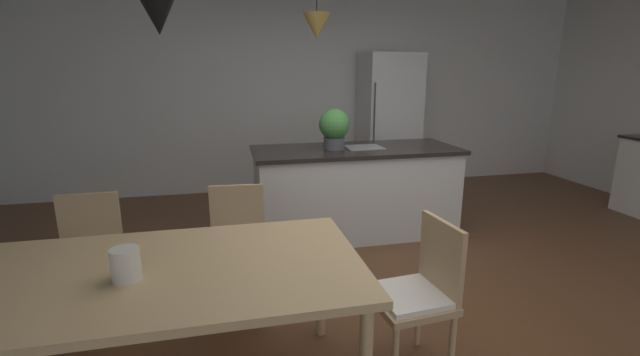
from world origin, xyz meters
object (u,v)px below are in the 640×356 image
at_px(refrigerator, 388,123).
at_px(chair_far_right, 238,245).
at_px(chair_far_left, 89,258).
at_px(vase_on_dining_table, 126,264).
at_px(dining_table, 138,283).
at_px(kitchen_island, 355,190).
at_px(chair_kitchen_end, 418,292).
at_px(potted_plant_on_island, 334,127).

bearing_deg(refrigerator, chair_far_right, -128.74).
xyz_separation_m(chair_far_left, vase_on_dining_table, (0.45, -0.95, 0.36)).
relative_size(dining_table, chair_far_right, 2.41).
relative_size(chair_far_left, vase_on_dining_table, 6.04).
bearing_deg(dining_table, kitchen_island, 50.44).
bearing_deg(kitchen_island, chair_far_right, -136.05).
distance_m(chair_kitchen_end, vase_on_dining_table, 1.49).
distance_m(dining_table, refrigerator, 4.49).
xyz_separation_m(chair_far_right, kitchen_island, (1.23, 1.18, -0.01)).
bearing_deg(chair_far_left, chair_kitchen_end, -24.79).
bearing_deg(refrigerator, chair_kitchen_end, -109.10).
relative_size(chair_far_left, potted_plant_on_island, 2.21).
relative_size(refrigerator, potted_plant_on_island, 4.78).
distance_m(chair_far_right, refrigerator, 3.53).
xyz_separation_m(chair_far_left, potted_plant_on_island, (1.95, 1.18, 0.64)).
distance_m(chair_far_left, refrigerator, 4.19).
bearing_deg(chair_kitchen_end, vase_on_dining_table, -176.84).
xyz_separation_m(dining_table, vase_on_dining_table, (-0.02, -0.07, 0.13)).
relative_size(kitchen_island, refrigerator, 1.09).
relative_size(chair_far_right, potted_plant_on_island, 2.21).
bearing_deg(kitchen_island, potted_plant_on_island, 180.00).
bearing_deg(refrigerator, vase_on_dining_table, -126.13).
xyz_separation_m(refrigerator, potted_plant_on_island, (-1.19, -1.55, 0.17)).
relative_size(chair_kitchen_end, kitchen_island, 0.42).
bearing_deg(chair_far_right, chair_kitchen_end, -42.83).
xyz_separation_m(chair_kitchen_end, vase_on_dining_table, (-1.44, -0.08, 0.36)).
xyz_separation_m(chair_far_left, kitchen_island, (2.17, 1.18, -0.01)).
xyz_separation_m(chair_kitchen_end, kitchen_island, (0.28, 2.06, -0.01)).
xyz_separation_m(dining_table, chair_far_left, (-0.47, 0.88, -0.22)).
relative_size(dining_table, refrigerator, 1.11).
bearing_deg(chair_kitchen_end, refrigerator, 70.90).
bearing_deg(dining_table, chair_far_right, 61.56).
height_order(chair_far_left, potted_plant_on_island, potted_plant_on_island).
relative_size(chair_far_left, refrigerator, 0.46).
relative_size(dining_table, potted_plant_on_island, 5.32).
bearing_deg(dining_table, chair_far_left, 118.31).
bearing_deg(vase_on_dining_table, chair_far_right, 62.40).
bearing_deg(chair_far_right, vase_on_dining_table, -117.60).
xyz_separation_m(dining_table, kitchen_island, (1.70, 2.06, -0.24)).
height_order(chair_far_right, kitchen_island, kitchen_island).
bearing_deg(dining_table, chair_kitchen_end, 0.19).
height_order(chair_kitchen_end, kitchen_island, kitchen_island).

